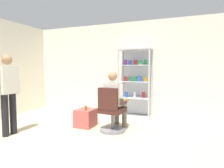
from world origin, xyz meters
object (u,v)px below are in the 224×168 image
Objects in this scene: display_cabinet_main at (136,83)px; storage_crate at (86,118)px; seated_shopkeeper at (115,98)px; standing_customer at (8,90)px; tea_glass at (86,108)px; office_chair at (111,114)px.

storage_crate is (-0.85, -1.34, -0.76)m from display_cabinet_main.
seated_shopkeeper is 0.79× the size of standing_customer.
display_cabinet_main is 19.59× the size of tea_glass.
office_chair is 2.09× the size of storage_crate.
display_cabinet_main reaches higher than seated_shopkeeper.
seated_shopkeeper is at bearing -95.50° from display_cabinet_main.
seated_shopkeeper is 0.88m from storage_crate.
standing_customer reaches higher than tea_glass.
office_chair is at bearing -95.63° from display_cabinet_main.
storage_crate is (-0.72, -0.02, -0.51)m from seated_shopkeeper.
storage_crate is 0.28× the size of standing_customer.
standing_customer is (-1.21, -0.99, 0.47)m from tea_glass.
office_chair reaches higher than tea_glass.
office_chair is 0.59× the size of standing_customer.
standing_customer is at bearing -149.51° from seated_shopkeeper.
display_cabinet_main is at bearing 84.50° from seated_shopkeeper.
standing_customer is at bearing -129.57° from display_cabinet_main.
standing_customer is (-2.00, -2.42, -0.03)m from display_cabinet_main.
display_cabinet_main reaches higher than office_chair.
seated_shopkeeper is at bearing 1.82° from storage_crate.
seated_shopkeeper is 2.80× the size of storage_crate.
office_chair is at bearing -11.17° from storage_crate.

